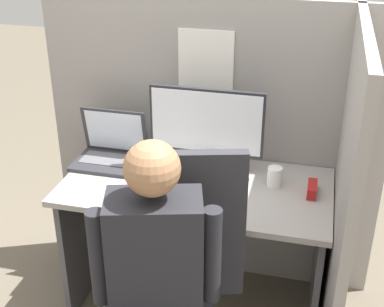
{
  "coord_description": "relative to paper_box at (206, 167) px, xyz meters",
  "views": [
    {
      "loc": [
        0.53,
        -1.87,
        2.06
      ],
      "look_at": [
        0.02,
        0.16,
        1.01
      ],
      "focal_mm": 50.0,
      "sensor_mm": 36.0,
      "label": 1
    }
  ],
  "objects": [
    {
      "name": "stapler",
      "position": [
        0.53,
        -0.08,
        -0.01
      ],
      "size": [
        0.04,
        0.13,
        0.05
      ],
      "color": "#A31919",
      "rests_on": "desk"
    },
    {
      "name": "cubicle_panel_back",
      "position": [
        -0.02,
        0.23,
        0.01
      ],
      "size": [
        1.81,
        0.05,
        1.59
      ],
      "color": "gray",
      "rests_on": "ground"
    },
    {
      "name": "laptop",
      "position": [
        -0.51,
        0.0,
        0.02
      ],
      "size": [
        0.35,
        0.26,
        0.27
      ],
      "color": "#2D2D33",
      "rests_on": "desk"
    },
    {
      "name": "office_chair",
      "position": [
        0.03,
        -0.73,
        -0.2
      ],
      "size": [
        0.57,
        0.62,
        1.17
      ],
      "color": "#2D2D33",
      "rests_on": "ground"
    },
    {
      "name": "desk",
      "position": [
        -0.02,
        -0.12,
        -0.23
      ],
      "size": [
        1.31,
        0.66,
        0.76
      ],
      "color": "#9E9993",
      "rests_on": "ground"
    },
    {
      "name": "coffee_mug",
      "position": [
        0.35,
        -0.05,
        0.01
      ],
      "size": [
        0.07,
        0.07,
        0.1
      ],
      "color": "white",
      "rests_on": "desk"
    },
    {
      "name": "carrot_toy",
      "position": [
        0.14,
        -0.37,
        -0.01
      ],
      "size": [
        0.04,
        0.14,
        0.04
      ],
      "color": "orange",
      "rests_on": "desk"
    },
    {
      "name": "paper_box",
      "position": [
        0.0,
        0.0,
        0.0
      ],
      "size": [
        0.33,
        0.26,
        0.07
      ],
      "color": "white",
      "rests_on": "desk"
    },
    {
      "name": "monitor",
      "position": [
        -0.0,
        0.0,
        0.23
      ],
      "size": [
        0.56,
        0.19,
        0.38
      ],
      "color": "#232328",
      "rests_on": "paper_box"
    },
    {
      "name": "mouse",
      "position": [
        -0.22,
        -0.28,
        -0.02
      ],
      "size": [
        0.07,
        0.05,
        0.03
      ],
      "color": "gray",
      "rests_on": "desk"
    },
    {
      "name": "person",
      "position": [
        -0.02,
        -0.9,
        -0.02
      ],
      "size": [
        0.46,
        0.51,
        1.32
      ],
      "color": "black",
      "rests_on": "ground"
    },
    {
      "name": "cubicle_panel_right",
      "position": [
        0.66,
        -0.19,
        0.01
      ],
      "size": [
        0.04,
        1.29,
        1.59
      ],
      "color": "gray",
      "rests_on": "ground"
    }
  ]
}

